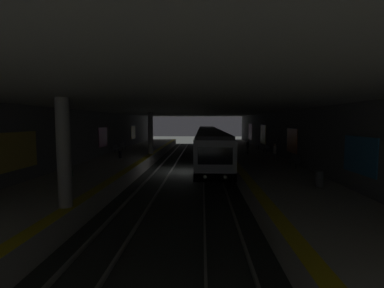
# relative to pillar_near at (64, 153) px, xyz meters

# --- Properties ---
(ground_plane) EXTENTS (120.00, 120.00, 0.00)m
(ground_plane) POSITION_rel_pillar_near_xyz_m (13.98, -4.35, -3.33)
(ground_plane) COLOR #2D302D
(track_left) EXTENTS (60.00, 1.53, 0.16)m
(track_left) POSITION_rel_pillar_near_xyz_m (13.98, -6.55, -3.25)
(track_left) COLOR gray
(track_left) RESTS_ON ground
(track_right) EXTENTS (60.00, 1.53, 0.16)m
(track_right) POSITION_rel_pillar_near_xyz_m (13.98, -2.15, -3.25)
(track_right) COLOR gray
(track_right) RESTS_ON ground
(platform_left) EXTENTS (60.00, 5.30, 1.06)m
(platform_left) POSITION_rel_pillar_near_xyz_m (13.98, -10.90, -2.80)
(platform_left) COLOR #B7B2A8
(platform_left) RESTS_ON ground
(platform_right) EXTENTS (60.00, 5.30, 1.06)m
(platform_right) POSITION_rel_pillar_near_xyz_m (13.98, 2.20, -2.80)
(platform_right) COLOR #B7B2A8
(platform_right) RESTS_ON ground
(wall_left) EXTENTS (60.00, 0.56, 5.60)m
(wall_left) POSITION_rel_pillar_near_xyz_m (14.04, -13.80, -0.52)
(wall_left) COLOR slate
(wall_left) RESTS_ON ground
(wall_right) EXTENTS (60.00, 0.56, 5.60)m
(wall_right) POSITION_rel_pillar_near_xyz_m (13.99, 5.10, -0.52)
(wall_right) COLOR slate
(wall_right) RESTS_ON ground
(ceiling_slab) EXTENTS (60.00, 19.40, 0.40)m
(ceiling_slab) POSITION_rel_pillar_near_xyz_m (13.98, -4.35, 2.47)
(ceiling_slab) COLOR #ADAAA3
(ceiling_slab) RESTS_ON wall_left
(pillar_near) EXTENTS (0.56, 0.56, 4.55)m
(pillar_near) POSITION_rel_pillar_near_xyz_m (0.00, 0.00, 0.00)
(pillar_near) COLOR gray
(pillar_near) RESTS_ON platform_right
(pillar_far) EXTENTS (0.56, 0.56, 4.55)m
(pillar_far) POSITION_rel_pillar_near_xyz_m (19.20, 0.00, 0.00)
(pillar_far) COLOR gray
(pillar_far) RESTS_ON platform_right
(metro_train) EXTENTS (37.41, 2.83, 3.49)m
(metro_train) POSITION_rel_pillar_near_xyz_m (25.16, -6.55, -1.30)
(metro_train) COLOR #B7BCC6
(metro_train) RESTS_ON track_left
(bench_left_near) EXTENTS (1.70, 0.47, 0.86)m
(bench_left_near) POSITION_rel_pillar_near_xyz_m (10.48, -12.88, -1.75)
(bench_left_near) COLOR #262628
(bench_left_near) RESTS_ON platform_left
(bench_left_mid) EXTENTS (1.70, 0.47, 0.86)m
(bench_left_mid) POSITION_rel_pillar_near_xyz_m (20.04, -12.88, -1.75)
(bench_left_mid) COLOR #262628
(bench_left_mid) RESTS_ON platform_left
(bench_left_far) EXTENTS (1.70, 0.47, 0.86)m
(bench_left_far) POSITION_rel_pillar_near_xyz_m (24.55, -12.88, -1.75)
(bench_left_far) COLOR #262628
(bench_left_far) RESTS_ON platform_left
(bench_right_mid) EXTENTS (1.70, 0.47, 0.86)m
(bench_right_mid) POSITION_rel_pillar_near_xyz_m (20.17, 4.18, -1.75)
(bench_right_mid) COLOR #262628
(bench_right_mid) RESTS_ON platform_right
(bench_right_far) EXTENTS (1.70, 0.47, 0.86)m
(bench_right_far) POSITION_rel_pillar_near_xyz_m (22.97, 4.18, -1.75)
(bench_right_far) COLOR #262628
(bench_right_far) RESTS_ON platform_right
(person_waiting_near) EXTENTS (0.60, 0.22, 1.53)m
(person_waiting_near) POSITION_rel_pillar_near_xyz_m (18.97, -10.66, -1.45)
(person_waiting_near) COLOR #3E3E3E
(person_waiting_near) RESTS_ON platform_left
(person_walking_mid) EXTENTS (0.60, 0.23, 1.71)m
(person_walking_mid) POSITION_rel_pillar_near_xyz_m (12.45, -11.87, -1.35)
(person_walking_mid) COLOR #333333
(person_walking_mid) RESTS_ON platform_left
(suitcase_rolling) EXTENTS (0.35, 0.21, 0.99)m
(suitcase_rolling) POSITION_rel_pillar_near_xyz_m (15.46, 2.30, -1.93)
(suitcase_rolling) COLOR black
(suitcase_rolling) RESTS_ON platform_right
(backpack_on_floor) EXTENTS (0.30, 0.20, 0.40)m
(backpack_on_floor) POSITION_rel_pillar_near_xyz_m (6.21, 2.81, -2.08)
(backpack_on_floor) COLOR #1E512D
(backpack_on_floor) RESTS_ON platform_right
(trash_bin) EXTENTS (0.44, 0.44, 0.85)m
(trash_bin) POSITION_rel_pillar_near_xyz_m (4.06, -12.15, -1.85)
(trash_bin) COLOR #595B5E
(trash_bin) RESTS_ON platform_left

